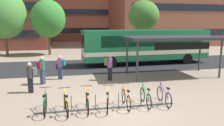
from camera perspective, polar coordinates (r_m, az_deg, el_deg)
name	(u,v)px	position (r m, az deg, el deg)	size (l,w,h in m)	color
ground	(121,108)	(10.19, 2.37, -11.48)	(200.00, 200.00, 0.00)	gray
bus_lane_asphalt	(93,66)	(20.12, -4.98, -0.67)	(80.00, 7.20, 0.01)	#232326
city_bus	(145,45)	(21.06, 8.69, 4.60)	(12.13, 3.13, 3.20)	#196B3D
bike_rack	(107,107)	(10.01, -1.26, -11.33)	(6.30, 0.14, 0.70)	#47474C
parked_bicycle_green_0	(45,104)	(9.93, -16.95, -10.14)	(0.52, 1.72, 0.99)	black
parked_bicycle_yellow_1	(66,104)	(9.67, -11.85, -10.47)	(0.52, 1.72, 0.99)	black
parked_bicycle_orange_2	(87,102)	(9.80, -6.44, -10.03)	(0.52, 1.72, 0.99)	black
parked_bicycle_yellow_3	(108,101)	(9.83, -1.12, -9.90)	(0.56, 1.69, 0.99)	black
parked_bicycle_orange_4	(126,99)	(10.16, 3.64, -9.25)	(0.52, 1.72, 0.99)	black
parked_bicycle_green_5	(146,97)	(10.47, 8.70, -8.74)	(0.52, 1.72, 0.99)	black
parked_bicycle_purple_6	(164,96)	(10.80, 13.36, -8.32)	(0.52, 1.72, 0.99)	black
transit_shelter	(173,39)	(16.32, 15.60, 6.03)	(6.90, 3.36, 2.87)	#38383D
commuter_grey_pack_0	(31,75)	(12.79, -20.36, -3.04)	(0.52, 0.35, 1.70)	black
commuter_maroon_pack_1	(42,68)	(14.37, -17.74, -1.35)	(0.56, 0.60, 1.76)	#2D3851
commuter_teal_pack_2	(61,66)	(15.37, -13.20, -0.65)	(0.59, 0.47, 1.65)	#2D3851
commuter_olive_pack_3	(109,66)	(14.67, -0.70, -0.72)	(0.60, 0.49, 1.72)	black
street_tree_0	(144,16)	(27.36, 8.20, 12.10)	(3.73, 3.73, 6.54)	brown
street_tree_1	(4,14)	(28.66, -26.24, 11.33)	(4.94, 4.94, 7.73)	brown
street_tree_2	(48,19)	(27.92, -16.24, 10.96)	(4.09, 4.09, 6.62)	brown
building_centre_block	(80,6)	(53.58, -8.33, 14.45)	(19.18, 10.28, 15.85)	brown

